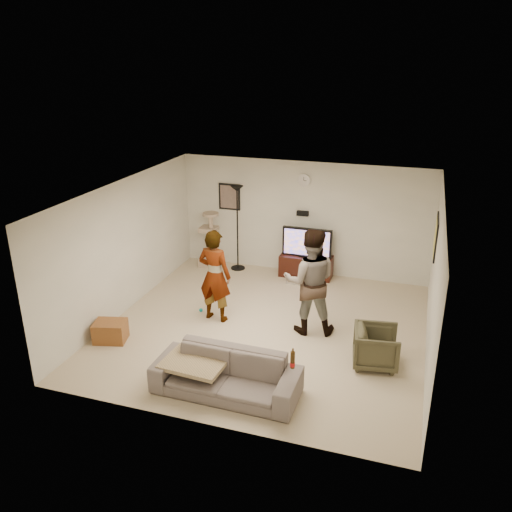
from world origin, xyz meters
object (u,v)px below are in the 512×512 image
(person_left, at_px, (215,276))
(tv, at_px, (307,242))
(person_right, at_px, (310,281))
(armchair, at_px, (376,347))
(tv_stand, at_px, (306,266))
(cat_tree, at_px, (209,239))
(sofa, at_px, (226,374))
(side_table, at_px, (110,331))
(beer_bottle, at_px, (293,360))
(floor_lamp, at_px, (237,228))

(person_left, bearing_deg, tv, -107.57)
(person_right, height_order, armchair, person_right)
(tv, xyz_separation_m, person_left, (-1.15, -2.45, 0.07))
(tv_stand, xyz_separation_m, armchair, (1.83, -3.11, 0.08))
(tv_stand, relative_size, cat_tree, 0.88)
(cat_tree, relative_size, sofa, 0.62)
(tv_stand, distance_m, person_right, 2.53)
(person_left, distance_m, person_right, 1.73)
(armchair, relative_size, side_table, 1.31)
(cat_tree, height_order, armchair, cat_tree)
(tv, xyz_separation_m, side_table, (-2.56, -3.75, -0.62))
(person_left, distance_m, sofa, 2.37)
(tv, relative_size, side_table, 2.04)
(sofa, bearing_deg, cat_tree, 116.31)
(tv, bearing_deg, sofa, -91.82)
(beer_bottle, height_order, side_table, beer_bottle)
(beer_bottle, bearing_deg, cat_tree, 124.78)
(tv, height_order, side_table, tv)
(beer_bottle, bearing_deg, armchair, 54.67)
(tv, height_order, armchair, tv)
(floor_lamp, xyz_separation_m, beer_bottle, (2.41, -4.48, -0.22))
(beer_bottle, xyz_separation_m, armchair, (1.00, 1.41, -0.43))
(tv, relative_size, cat_tree, 0.83)
(tv_stand, bearing_deg, cat_tree, -178.50)
(tv, xyz_separation_m, floor_lamp, (-1.58, -0.04, 0.17))
(floor_lamp, bearing_deg, side_table, -104.82)
(floor_lamp, height_order, side_table, floor_lamp)
(cat_tree, bearing_deg, armchair, -36.66)
(tv_stand, xyz_separation_m, person_left, (-1.15, -2.45, 0.63))
(floor_lamp, bearing_deg, tv, 1.60)
(person_left, height_order, side_table, person_left)
(floor_lamp, bearing_deg, armchair, -41.97)
(armchair, bearing_deg, person_right, 50.55)
(cat_tree, relative_size, beer_bottle, 5.19)
(cat_tree, bearing_deg, beer_bottle, -55.22)
(sofa, relative_size, beer_bottle, 8.43)
(sofa, height_order, side_table, sofa)
(cat_tree, height_order, side_table, cat_tree)
(cat_tree, relative_size, person_right, 0.68)
(tv_stand, relative_size, sofa, 0.54)
(cat_tree, height_order, person_left, person_left)
(cat_tree, relative_size, armchair, 1.87)
(tv, xyz_separation_m, beer_bottle, (0.83, -4.52, -0.05))
(beer_bottle, bearing_deg, tv, 100.36)
(tv_stand, distance_m, side_table, 4.54)
(person_right, distance_m, sofa, 2.37)
(cat_tree, distance_m, side_table, 3.73)
(tv, relative_size, beer_bottle, 4.31)
(person_left, bearing_deg, floor_lamp, -72.32)
(floor_lamp, distance_m, person_left, 2.45)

